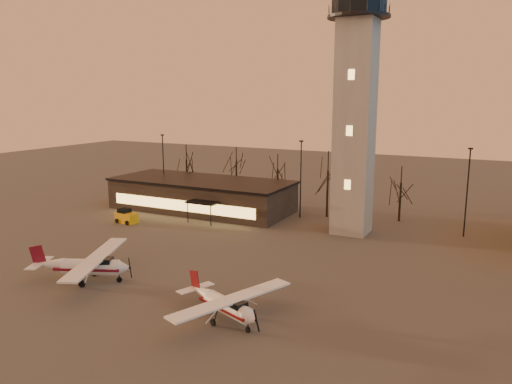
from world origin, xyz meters
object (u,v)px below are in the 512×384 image
Objects in this scene: terminal at (202,195)px; service_cart at (126,217)px; cessna_front at (229,310)px; control_tower at (356,91)px; cessna_rear at (93,269)px.

service_cart is (-4.55, -10.42, -1.48)m from terminal.
cessna_front reaches higher than service_cart.
cessna_front is 3.37× the size of service_cart.
control_tower is 31.95m from service_cart.
control_tower is 2.88× the size of cessna_rear.
terminal is (-21.99, 1.98, -14.17)m from control_tower.
cessna_rear is (-15.34, -25.48, -15.22)m from control_tower.
cessna_rear reaches higher than service_cart.
cessna_front is 0.88× the size of cessna_rear.
service_cart is at bearing -162.37° from control_tower.
terminal is 8.59× the size of service_cart.
cessna_rear is at bearing -76.38° from terminal.
terminal is 2.25× the size of cessna_rear.
control_tower is 1.28× the size of terminal.
control_tower is at bearing -5.15° from terminal.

